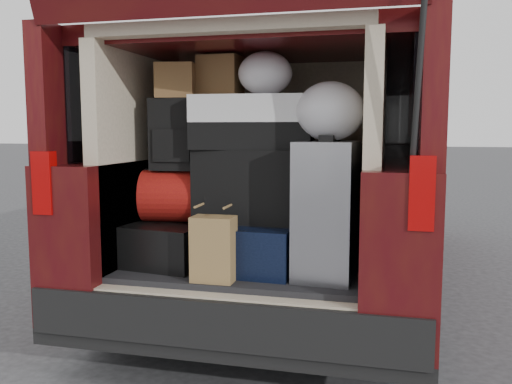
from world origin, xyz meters
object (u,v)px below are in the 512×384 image
twotone_duffel (253,122)px  navy_hardshell (256,245)px  red_duffel (183,196)px  black_hardshell (177,241)px  backpack (177,134)px  kraft_bag (214,249)px  black_soft_case (249,185)px  silver_roller (329,209)px

twotone_duffel → navy_hardshell: bearing=-61.5°
red_duffel → twotone_duffel: bearing=-6.1°
black_hardshell → backpack: size_ratio=1.46×
twotone_duffel → backpack: bearing=178.8°
navy_hardshell → kraft_bag: size_ratio=1.75×
black_soft_case → silver_roller: bearing=-10.7°
silver_roller → backpack: bearing=178.3°
silver_roller → black_soft_case: size_ratio=1.26×
silver_roller → backpack: size_ratio=1.74×
backpack → navy_hardshell: bearing=-7.4°
red_duffel → backpack: size_ratio=1.13×
black_hardshell → silver_roller: 0.87m
black_soft_case → twotone_duffel: bearing=27.4°
silver_roller → kraft_bag: (-0.52, -0.24, -0.18)m
black_hardshell → navy_hardshell: (0.45, -0.02, 0.01)m
red_duffel → twotone_duffel: size_ratio=0.70×
navy_hardshell → red_duffel: red_duffel is taller
black_hardshell → backpack: (0.01, 0.01, 0.58)m
silver_roller → twotone_duffel: (-0.41, 0.11, 0.43)m
kraft_bag → backpack: 0.70m
navy_hardshell → twotone_duffel: twotone_duffel is taller
twotone_duffel → black_soft_case: bearing=-159.3°
silver_roller → twotone_duffel: 0.60m
backpack → black_hardshell: bearing=-139.8°
backpack → twotone_duffel: (0.42, 0.02, 0.06)m
kraft_bag → black_hardshell: bearing=134.3°
black_soft_case → twotone_duffel: size_ratio=0.86×
black_hardshell → twotone_duffel: (0.42, 0.03, 0.65)m
kraft_bag → backpack: (-0.31, 0.33, 0.54)m
navy_hardshell → twotone_duffel: (-0.03, 0.04, 0.64)m
silver_roller → twotone_duffel: bearing=169.3°
black_hardshell → red_duffel: (0.03, 0.01, 0.25)m
black_hardshell → navy_hardshell: size_ratio=1.01×
black_hardshell → twotone_duffel: twotone_duffel is taller
silver_roller → kraft_bag: silver_roller is taller
silver_roller → kraft_bag: 0.60m
twotone_duffel → red_duffel: bearing=178.0°
navy_hardshell → kraft_bag: 0.33m
silver_roller → backpack: 0.91m
navy_hardshell → silver_roller: size_ratio=0.83×
black_hardshell → twotone_duffel: size_ratio=0.90×
kraft_bag → black_soft_case: size_ratio=0.59×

